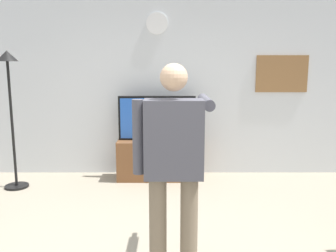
{
  "coord_description": "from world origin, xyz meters",
  "views": [
    {
      "loc": [
        -0.05,
        -2.6,
        1.72
      ],
      "look_at": [
        -0.07,
        1.2,
        1.05
      ],
      "focal_mm": 38.56,
      "sensor_mm": 36.0,
      "label": 1
    }
  ],
  "objects": [
    {
      "name": "back_wall",
      "position": [
        0.0,
        2.95,
        1.35
      ],
      "size": [
        6.4,
        0.1,
        2.7
      ],
      "primitive_type": "cube",
      "color": "silver",
      "rests_on": "ground_plane"
    },
    {
      "name": "person_standing_nearer_lamp",
      "position": [
        -0.01,
        0.12,
        0.98
      ],
      "size": [
        0.63,
        0.78,
        1.72
      ],
      "color": "#7A6B56",
      "rests_on": "ground_plane"
    },
    {
      "name": "framed_picture",
      "position": [
        1.66,
        2.9,
        1.55
      ],
      "size": [
        0.78,
        0.04,
        0.55
      ],
      "primitive_type": "cube",
      "color": "olive"
    },
    {
      "name": "television",
      "position": [
        -0.22,
        2.65,
        0.91
      ],
      "size": [
        1.13,
        0.07,
        0.65
      ],
      "color": "black",
      "rests_on": "tv_stand"
    },
    {
      "name": "tv_stand",
      "position": [
        -0.22,
        2.6,
        0.29
      ],
      "size": [
        1.17,
        0.44,
        0.59
      ],
      "color": "brown",
      "rests_on": "ground_plane"
    },
    {
      "name": "floor_lamp",
      "position": [
        -2.17,
        2.22,
        1.34
      ],
      "size": [
        0.32,
        0.32,
        1.88
      ],
      "color": "black",
      "rests_on": "ground_plane"
    },
    {
      "name": "wall_clock",
      "position": [
        -0.22,
        2.89,
        2.29
      ],
      "size": [
        0.32,
        0.03,
        0.32
      ],
      "primitive_type": "cylinder",
      "rotation": [
        1.57,
        0.0,
        0.0
      ],
      "color": "white"
    }
  ]
}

